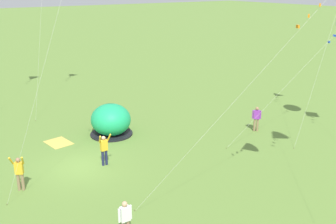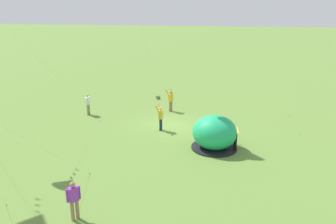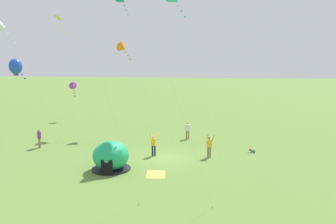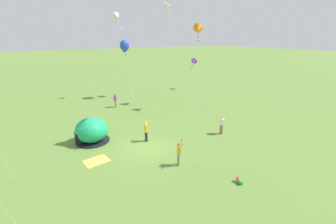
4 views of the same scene
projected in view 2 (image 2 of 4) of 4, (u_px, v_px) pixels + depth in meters
The scene contains 8 objects.
ground_plane at pixel (171, 125), 24.21m from camera, with size 300.00×300.00×0.00m, color olive.
popup_tent at pixel (215, 133), 19.95m from camera, with size 2.81×2.81×2.10m.
picnic_blanket at pixel (226, 130), 23.31m from camera, with size 1.70×1.30×0.01m, color gold.
toddler_crawling at pixel (158, 97), 31.32m from camera, with size 0.36×0.55×0.32m.
person_with_toddler at pixel (74, 199), 13.10m from camera, with size 0.44×0.45×1.72m.
person_center_field at pixel (88, 103), 26.37m from camera, with size 0.25×0.59×1.72m.
person_watching_sky at pixel (161, 117), 22.96m from camera, with size 0.49×0.68×1.89m.
person_arms_raised at pixel (171, 100), 27.28m from camera, with size 0.65×0.72×1.89m.
Camera 2 is at (-4.58, 22.33, 8.22)m, focal length 35.00 mm.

